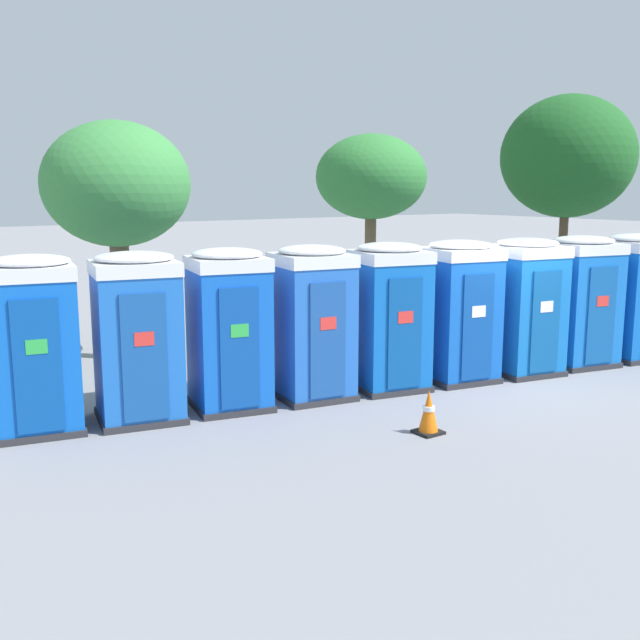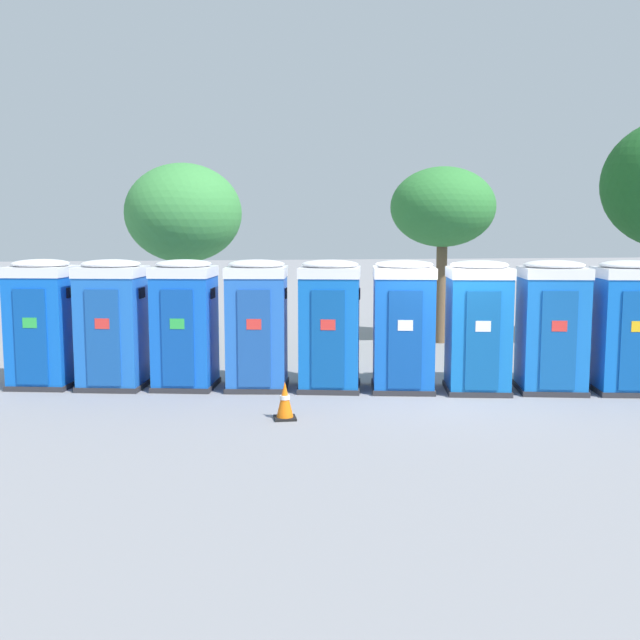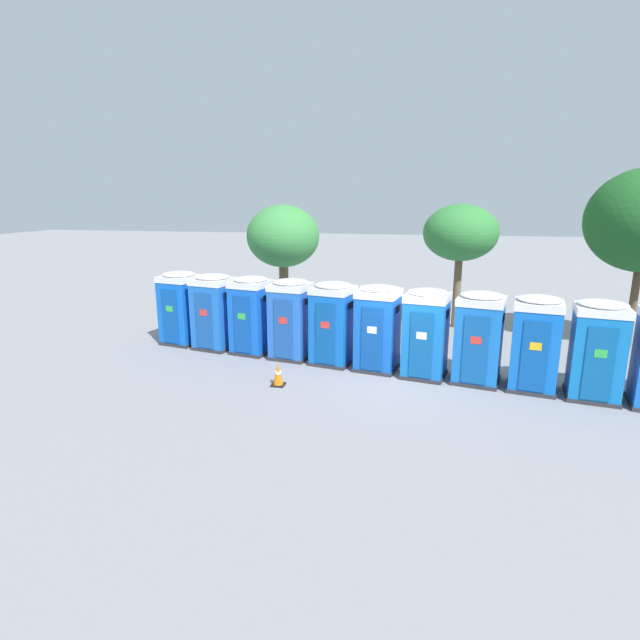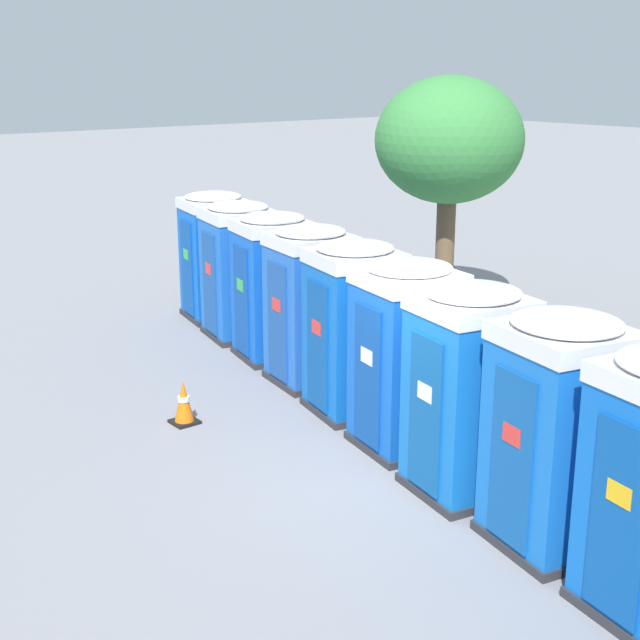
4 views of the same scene
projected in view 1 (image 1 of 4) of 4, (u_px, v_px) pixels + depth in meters
ground_plane at (502, 381)px, 13.56m from camera, size 120.00×120.00×0.00m
portapotty_0 at (35, 343)px, 10.58m from camera, size 1.42×1.42×2.54m
portapotty_1 at (137, 336)px, 11.10m from camera, size 1.47×1.44×2.54m
portapotty_2 at (229, 328)px, 11.71m from camera, size 1.40×1.42×2.54m
portapotty_3 at (312, 322)px, 12.28m from camera, size 1.36×1.38×2.54m
portapotty_4 at (389, 316)px, 12.84m from camera, size 1.42×1.43×2.54m
portapotty_5 at (459, 310)px, 13.40m from camera, size 1.40×1.41×2.54m
portapotty_6 at (525, 306)px, 13.91m from camera, size 1.40×1.41×2.54m
portapotty_7 at (580, 300)px, 14.57m from camera, size 1.47×1.44×2.54m
portapotty_8 at (635, 296)px, 15.15m from camera, size 1.42×1.41×2.54m
street_tree_0 at (116, 186)px, 14.75m from camera, size 2.91×2.91×4.75m
street_tree_1 at (568, 157)px, 20.81m from camera, size 3.69×3.69×5.98m
street_tree_2 at (371, 178)px, 19.04m from camera, size 2.83×2.83×4.79m
traffic_cone at (429, 412)px, 10.61m from camera, size 0.36×0.36×0.64m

